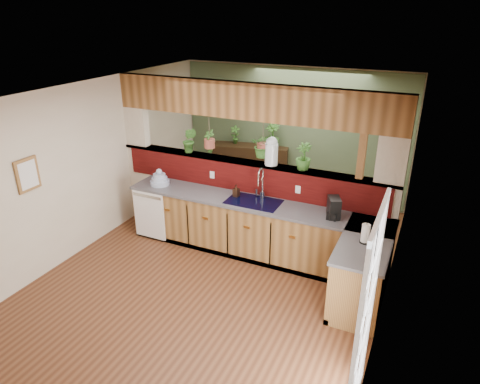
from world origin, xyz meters
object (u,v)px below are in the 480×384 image
at_px(dish_stack, 160,180).
at_px(glass_jar, 271,151).
at_px(faucet, 261,182).
at_px(coffee_maker, 334,209).
at_px(soap_dispenser, 236,191).
at_px(shelving_console, 250,169).
at_px(paper_towel, 365,234).

relative_size(dish_stack, glass_jar, 0.72).
distance_m(faucet, dish_stack, 1.75).
bearing_deg(coffee_maker, soap_dispenser, 153.02).
height_order(faucet, dish_stack, faucet).
bearing_deg(coffee_maker, glass_jar, 136.48).
distance_m(faucet, shelving_console, 2.48).
distance_m(soap_dispenser, shelving_console, 2.37).
xyz_separation_m(paper_towel, glass_jar, (-1.61, 0.91, 0.59)).
height_order(dish_stack, shelving_console, dish_stack).
bearing_deg(glass_jar, soap_dispenser, -145.57).
relative_size(coffee_maker, paper_towel, 1.09).
xyz_separation_m(dish_stack, glass_jar, (1.80, 0.40, 0.62)).
distance_m(faucet, soap_dispenser, 0.43).
bearing_deg(faucet, dish_stack, -174.26).
height_order(coffee_maker, shelving_console, coffee_maker).
relative_size(faucet, shelving_console, 0.33).
relative_size(dish_stack, soap_dispenser, 1.64).
bearing_deg(soap_dispenser, shelving_console, 108.00).
bearing_deg(soap_dispenser, coffee_maker, -2.94).
distance_m(soap_dispenser, coffee_maker, 1.54).
height_order(paper_towel, glass_jar, glass_jar).
bearing_deg(glass_jar, dish_stack, -167.55).
height_order(dish_stack, coffee_maker, coffee_maker).
distance_m(coffee_maker, shelving_console, 3.25).
bearing_deg(paper_towel, soap_dispenser, 163.54).
height_order(coffee_maker, paper_towel, coffee_maker).
bearing_deg(shelving_console, paper_towel, -58.71).
relative_size(soap_dispenser, glass_jar, 0.44).
bearing_deg(paper_towel, glass_jar, 150.44).
relative_size(dish_stack, paper_towel, 1.19).
xyz_separation_m(dish_stack, soap_dispenser, (1.35, 0.09, 0.01)).
distance_m(dish_stack, shelving_console, 2.43).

